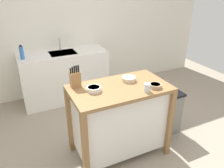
{
  "coord_description": "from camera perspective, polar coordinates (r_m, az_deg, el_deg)",
  "views": [
    {
      "loc": [
        -1.14,
        -1.83,
        2.02
      ],
      "look_at": [
        -0.11,
        0.34,
        0.87
      ],
      "focal_mm": 35.59,
      "sensor_mm": 36.0,
      "label": 1
    }
  ],
  "objects": [
    {
      "name": "drinking_cup",
      "position": [
        2.39,
        9.04,
        -0.96
      ],
      "size": [
        0.07,
        0.07,
        0.09
      ],
      "color": "silver",
      "rests_on": "kitchen_island"
    },
    {
      "name": "knife_block",
      "position": [
        2.48,
        -9.44,
        1.27
      ],
      "size": [
        0.11,
        0.09,
        0.25
      ],
      "color": "#9E7042",
      "rests_on": "kitchen_island"
    },
    {
      "name": "trash_bin",
      "position": [
        3.24,
        13.92,
        -7.11
      ],
      "size": [
        0.36,
        0.28,
        0.63
      ],
      "color": "slate",
      "rests_on": "ground"
    },
    {
      "name": "bowl_ceramic_wide",
      "position": [
        2.63,
        4.31,
        1.35
      ],
      "size": [
        0.17,
        0.17,
        0.05
      ],
      "color": "beige",
      "rests_on": "kitchen_island"
    },
    {
      "name": "wall_back",
      "position": [
        4.24,
        -9.8,
        15.27
      ],
      "size": [
        5.57,
        0.1,
        2.6
      ],
      "primitive_type": "cube",
      "color": "silver",
      "rests_on": "ground"
    },
    {
      "name": "bowl_stoneware_deep",
      "position": [
        2.5,
        11.02,
        -0.41
      ],
      "size": [
        0.14,
        0.14,
        0.04
      ],
      "color": "tan",
      "rests_on": "kitchen_island"
    },
    {
      "name": "bottle_hand_soap",
      "position": [
        3.74,
        -22.19,
        7.47
      ],
      "size": [
        0.06,
        0.06,
        0.22
      ],
      "color": "blue",
      "rests_on": "sink_counter"
    },
    {
      "name": "ground_plane",
      "position": [
        2.96,
        4.98,
        -17.8
      ],
      "size": [
        6.57,
        6.57,
        0.0
      ],
      "primitive_type": "plane",
      "color": "gray",
      "rests_on": "ground"
    },
    {
      "name": "sink_faucet",
      "position": [
        4.03,
        -13.26,
        9.95
      ],
      "size": [
        0.02,
        0.02,
        0.22
      ],
      "color": "#B7BCC1",
      "rests_on": "sink_counter"
    },
    {
      "name": "kitchen_island",
      "position": [
        2.69,
        1.85,
        -8.59
      ],
      "size": [
        1.12,
        0.64,
        0.92
      ],
      "color": "olive",
      "rests_on": "ground"
    },
    {
      "name": "bowl_ceramic_small",
      "position": [
        2.39,
        -4.71,
        -1.26
      ],
      "size": [
        0.16,
        0.16,
        0.05
      ],
      "color": "silver",
      "rests_on": "kitchen_island"
    },
    {
      "name": "sink_counter",
      "position": [
        4.08,
        -12.04,
        2.05
      ],
      "size": [
        1.49,
        0.6,
        0.88
      ],
      "color": "white",
      "rests_on": "ground"
    }
  ]
}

